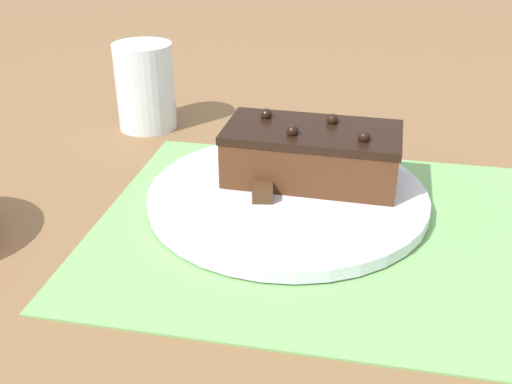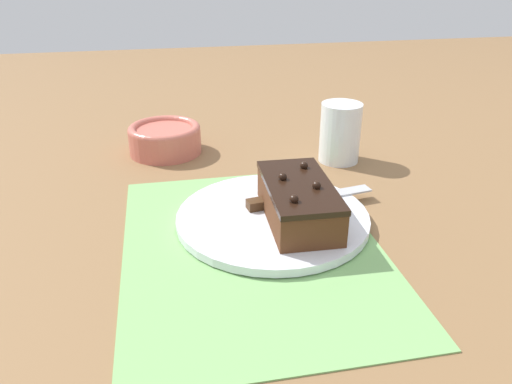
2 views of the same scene
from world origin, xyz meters
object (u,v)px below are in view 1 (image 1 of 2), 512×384
Objects in this scene: serving_knife at (264,169)px; drinking_glass at (145,86)px; cake_plate at (287,196)px; chocolate_cake at (312,153)px.

drinking_glass is at bearing 132.47° from serving_knife.
drinking_glass reaches higher than cake_plate.
serving_knife is (-0.05, 0.00, -0.02)m from chocolate_cake.
serving_knife is at bearing 179.25° from chocolate_cake.
serving_knife is at bearing 132.62° from cake_plate.
cake_plate is 0.05m from chocolate_cake.
chocolate_cake is at bearing -31.67° from drinking_glass.
chocolate_cake is 1.62× the size of drinking_glass.
cake_plate is 1.36× the size of serving_knife.
drinking_glass reaches higher than chocolate_cake.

